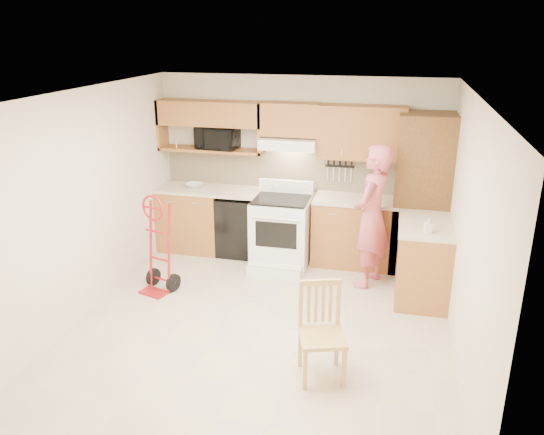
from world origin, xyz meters
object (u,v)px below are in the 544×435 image
(range, at_px, (280,227))
(person, at_px, (372,217))
(microwave, at_px, (217,138))
(dining_chair, at_px, (322,334))
(hand_truck, at_px, (156,249))

(range, height_order, person, person)
(range, relative_size, person, 0.62)
(range, bearing_deg, person, -12.82)
(microwave, distance_m, dining_chair, 3.61)
(dining_chair, bearing_deg, hand_truck, 132.35)
(microwave, relative_size, person, 0.31)
(person, relative_size, dining_chair, 1.97)
(microwave, xyz_separation_m, range, (1.01, -0.46, -1.09))
(range, bearing_deg, hand_truck, -140.53)
(range, height_order, hand_truck, same)
(hand_truck, bearing_deg, dining_chair, -12.41)
(range, bearing_deg, microwave, 155.40)
(microwave, xyz_separation_m, person, (2.21, -0.74, -0.74))
(range, height_order, dining_chair, range)
(microwave, bearing_deg, hand_truck, -97.14)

